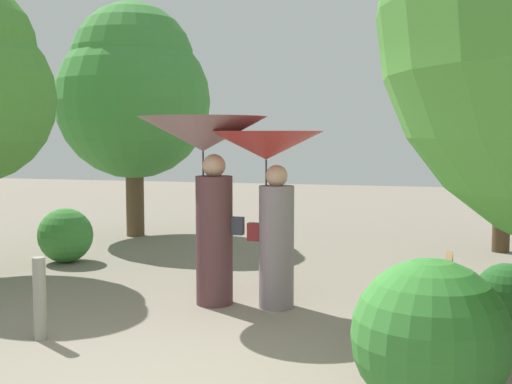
# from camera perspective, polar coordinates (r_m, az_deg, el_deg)

# --- Properties ---
(ground_plane) EXTENTS (40.00, 40.00, 0.00)m
(ground_plane) POSITION_cam_1_polar(r_m,az_deg,el_deg) (5.25, -8.37, -16.58)
(ground_plane) COLOR gray
(person_left) EXTENTS (1.46, 1.46, 2.14)m
(person_left) POSITION_cam_1_polar(r_m,az_deg,el_deg) (7.24, -4.49, 2.87)
(person_left) COLOR #563338
(person_left) RESTS_ON ground
(person_right) EXTENTS (1.27, 1.27, 1.97)m
(person_right) POSITION_cam_1_polar(r_m,az_deg,el_deg) (7.08, 1.20, 1.47)
(person_right) COLOR gray
(person_right) RESTS_ON ground
(park_bench) EXTENTS (0.58, 1.53, 0.83)m
(park_bench) POSITION_cam_1_polar(r_m,az_deg,el_deg) (5.72, 15.02, -9.46)
(park_bench) COLOR #38383D
(park_bench) RESTS_ON ground
(tree_near_right) EXTENTS (1.85, 1.85, 3.40)m
(tree_near_right) POSITION_cam_1_polar(r_m,az_deg,el_deg) (11.22, 21.31, 6.51)
(tree_near_right) COLOR #4C3823
(tree_near_right) RESTS_ON ground
(tree_mid_left) EXTENTS (2.90, 2.90, 4.39)m
(tree_mid_left) POSITION_cam_1_polar(r_m,az_deg,el_deg) (12.39, -10.89, 8.93)
(tree_mid_left) COLOR brown
(tree_mid_left) RESTS_ON ground
(bush_path_left) EXTENTS (0.83, 0.83, 0.83)m
(bush_path_left) POSITION_cam_1_polar(r_m,az_deg,el_deg) (10.12, -16.62, -3.72)
(bush_path_left) COLOR #387F33
(bush_path_left) RESTS_ON ground
(bush_path_right) EXTENTS (1.09, 1.09, 1.09)m
(bush_path_right) POSITION_cam_1_polar(r_m,az_deg,el_deg) (4.66, 15.25, -12.40)
(bush_path_right) COLOR #387F33
(bush_path_right) RESTS_ON ground
(bush_behind_bench) EXTENTS (0.63, 0.63, 0.63)m
(bush_behind_bench) POSITION_cam_1_polar(r_m,az_deg,el_deg) (7.08, 21.40, -8.45)
(bush_behind_bench) COLOR #235B23
(bush_behind_bench) RESTS_ON ground
(path_marker_post) EXTENTS (0.12, 0.12, 0.79)m
(path_marker_post) POSITION_cam_1_polar(r_m,az_deg,el_deg) (6.44, -18.71, -8.98)
(path_marker_post) COLOR gray
(path_marker_post) RESTS_ON ground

